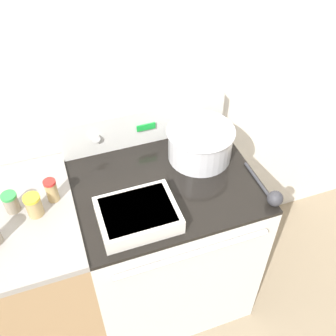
% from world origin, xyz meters
% --- Properties ---
extents(kitchen_wall, '(8.00, 0.05, 2.50)m').
position_xyz_m(kitchen_wall, '(0.00, 0.68, 1.25)').
color(kitchen_wall, silver).
rests_on(kitchen_wall, ground_plane).
extents(stove_range, '(0.79, 0.67, 0.91)m').
position_xyz_m(stove_range, '(0.00, 0.32, 0.45)').
color(stove_range, silver).
rests_on(stove_range, ground_plane).
extents(control_panel, '(0.79, 0.07, 0.19)m').
position_xyz_m(control_panel, '(0.00, 0.62, 1.00)').
color(control_panel, silver).
rests_on(control_panel, stove_range).
extents(side_counter, '(0.50, 0.64, 0.92)m').
position_xyz_m(side_counter, '(-0.65, 0.32, 0.46)').
color(side_counter, tan).
rests_on(side_counter, ground_plane).
extents(mixing_bowl, '(0.31, 0.31, 0.16)m').
position_xyz_m(mixing_bowl, '(0.20, 0.42, 0.99)').
color(mixing_bowl, silver).
rests_on(mixing_bowl, stove_range).
extents(casserole_dish, '(0.31, 0.24, 0.07)m').
position_xyz_m(casserole_dish, '(-0.17, 0.15, 0.95)').
color(casserole_dish, silver).
rests_on(casserole_dish, stove_range).
extents(ladle, '(0.07, 0.28, 0.07)m').
position_xyz_m(ladle, '(0.38, 0.07, 0.93)').
color(ladle, '#333338').
rests_on(ladle, stove_range).
extents(spice_jar_red_cap, '(0.05, 0.05, 0.11)m').
position_xyz_m(spice_jar_red_cap, '(-0.47, 0.37, 0.97)').
color(spice_jar_red_cap, tan).
rests_on(spice_jar_red_cap, side_counter).
extents(spice_jar_yellow_cap, '(0.07, 0.07, 0.10)m').
position_xyz_m(spice_jar_yellow_cap, '(-0.55, 0.31, 0.97)').
color(spice_jar_yellow_cap, tan).
rests_on(spice_jar_yellow_cap, side_counter).
extents(spice_jar_green_cap, '(0.06, 0.06, 0.09)m').
position_xyz_m(spice_jar_green_cap, '(-0.63, 0.36, 0.96)').
color(spice_jar_green_cap, gray).
rests_on(spice_jar_green_cap, side_counter).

